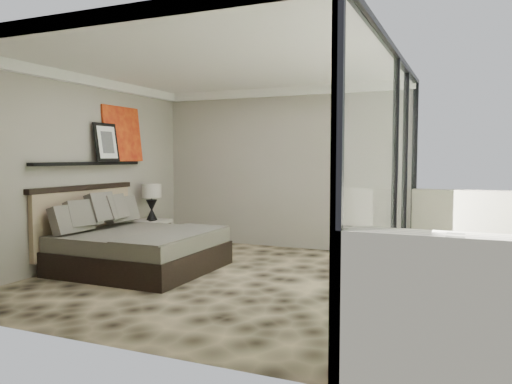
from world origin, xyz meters
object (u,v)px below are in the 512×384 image
at_px(nightstand, 150,234).
at_px(table_lamp, 152,197).
at_px(lounger, 507,295).
at_px(bed, 134,246).

distance_m(nightstand, table_lamp, 0.63).
xyz_separation_m(table_lamp, lounger, (5.39, -1.44, -0.73)).
xyz_separation_m(bed, nightstand, (-0.67, 1.33, -0.05)).
bearing_deg(table_lamp, lounger, -15.00).
relative_size(table_lamp, lounger, 0.37).
bearing_deg(bed, lounger, -1.22).
xyz_separation_m(nightstand, lounger, (5.42, -1.43, -0.10)).
bearing_deg(lounger, table_lamp, -180.00).
xyz_separation_m(bed, table_lamp, (-0.64, 1.34, 0.58)).
relative_size(bed, nightstand, 3.62).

